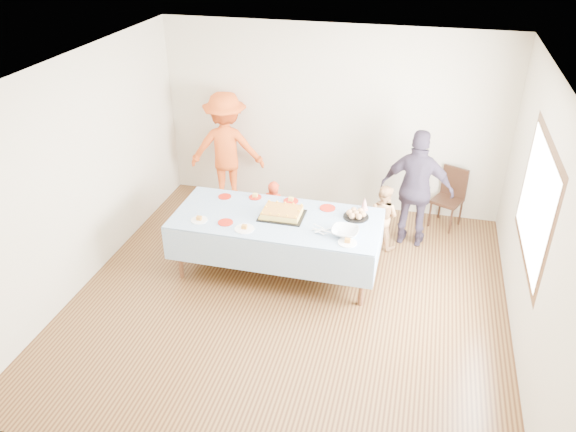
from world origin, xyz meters
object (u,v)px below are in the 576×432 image
Objects in this scene: party_table at (277,221)px; birthday_cake at (282,213)px; dining_chair at (450,194)px; adult_left at (227,148)px.

party_table is 0.12m from birthday_cake.
dining_chair is at bearing 40.45° from party_table.
birthday_cake is at bearing 40.29° from party_table.
birthday_cake is (0.06, 0.05, 0.10)m from party_table.
dining_chair is 3.34m from adult_left.
party_table is 2.90× the size of dining_chair.
party_table is at bearing 114.93° from adult_left.
dining_chair is 0.50× the size of adult_left.
birthday_cake is 0.62× the size of dining_chair.
adult_left is (-1.30, 1.65, 0.04)m from birthday_cake.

